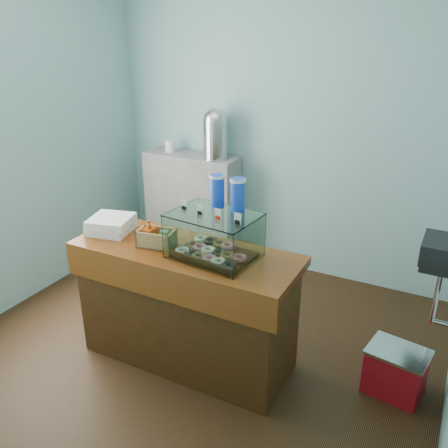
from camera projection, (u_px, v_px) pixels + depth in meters
The scene contains 9 objects.
ground at pixel (205, 339), 3.78m from camera, with size 3.50×3.50×0.00m, color black.
room_shell at pixel (205, 125), 3.12m from camera, with size 3.54×3.04×2.82m.
counter at pixel (186, 305), 3.40m from camera, with size 1.60×0.60×0.90m.
back_shelf at pixel (192, 205), 5.03m from camera, with size 1.00×0.32×1.10m, color #959598.
display_case at pixel (216, 233), 3.09m from camera, with size 0.59×0.46×0.52m.
condiment_crate at pixel (155, 237), 3.26m from camera, with size 0.27×0.19×0.19m.
pastry_boxes at pixel (111, 224), 3.49m from camera, with size 0.36×0.36×0.12m.
coffee_urn at pixel (216, 132), 4.58m from camera, with size 0.27×0.27×0.50m.
red_cooler at pixel (395, 371), 3.18m from camera, with size 0.42×0.35×0.34m.
Camera 1 is at (1.59, -2.71, 2.31)m, focal length 38.00 mm.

